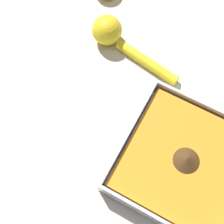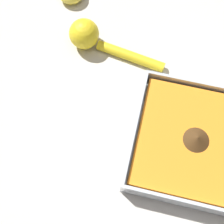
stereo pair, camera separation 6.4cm
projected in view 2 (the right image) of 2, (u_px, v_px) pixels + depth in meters
name	position (u px, v px, depth m)	size (l,w,h in m)	color
ground_plane	(192.00, 158.00, 0.63)	(4.00, 4.00, 0.00)	beige
square_dish	(193.00, 143.00, 0.62)	(0.24, 0.24, 0.06)	silver
lemon_squeezer	(93.00, 38.00, 0.70)	(0.08, 0.23, 0.07)	yellow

